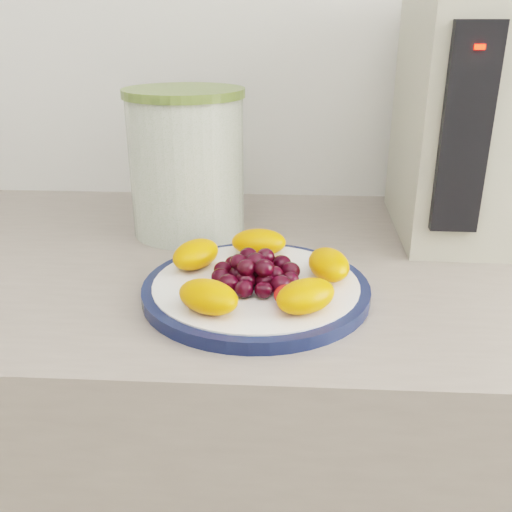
{
  "coord_description": "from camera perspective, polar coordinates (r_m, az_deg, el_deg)",
  "views": [
    {
      "loc": [
        -0.08,
        0.48,
        1.2
      ],
      "look_at": [
        -0.12,
        1.08,
        0.95
      ],
      "focal_mm": 40.0,
      "sensor_mm": 36.0,
      "label": 1
    }
  ],
  "objects": [
    {
      "name": "fruit_plate",
      "position": [
        0.65,
        0.37,
        -1.45
      ],
      "size": [
        0.23,
        0.22,
        0.04
      ],
      "color": "orange",
      "rests_on": "plate_face"
    },
    {
      "name": "plate_face",
      "position": [
        0.67,
        -0.0,
        -3.3
      ],
      "size": [
        0.24,
        0.24,
        0.02
      ],
      "primitive_type": "cylinder",
      "color": "white",
      "rests_on": "counter"
    },
    {
      "name": "appliance_body",
      "position": [
        0.9,
        20.99,
        12.77
      ],
      "size": [
        0.2,
        0.28,
        0.34
      ],
      "primitive_type": "cube",
      "rotation": [
        0.0,
        0.0,
        -0.02
      ],
      "color": "#B2AE97",
      "rests_on": "counter"
    },
    {
      "name": "plate_rim",
      "position": [
        0.67,
        -0.0,
        -3.38
      ],
      "size": [
        0.26,
        0.26,
        0.01
      ],
      "primitive_type": "cylinder",
      "color": "#111A3E",
      "rests_on": "counter"
    },
    {
      "name": "canister",
      "position": [
        0.85,
        -6.9,
        8.83
      ],
      "size": [
        0.21,
        0.21,
        0.2
      ],
      "primitive_type": "cylinder",
      "rotation": [
        0.0,
        0.0,
        -0.33
      ],
      "color": "#325714",
      "rests_on": "counter"
    },
    {
      "name": "canister_lid",
      "position": [
        0.83,
        -7.25,
        15.9
      ],
      "size": [
        0.22,
        0.22,
        0.01
      ],
      "primitive_type": "cylinder",
      "rotation": [
        0.0,
        0.0,
        -0.33
      ],
      "color": "#596E30",
      "rests_on": "canister"
    },
    {
      "name": "appliance_led",
      "position": [
        0.73,
        21.45,
        18.89
      ],
      "size": [
        0.01,
        0.01,
        0.01
      ],
      "primitive_type": "cube",
      "rotation": [
        0.0,
        0.0,
        -0.02
      ],
      "color": "#FF0C05",
      "rests_on": "appliance_panel"
    },
    {
      "name": "appliance_panel",
      "position": [
        0.75,
        20.18,
        11.61
      ],
      "size": [
        0.06,
        0.02,
        0.25
      ],
      "primitive_type": "cube",
      "rotation": [
        0.0,
        0.0,
        -0.02
      ],
      "color": "black",
      "rests_on": "appliance_body"
    },
    {
      "name": "counter",
      "position": [
        1.04,
        7.43,
        -23.68
      ],
      "size": [
        3.5,
        0.6,
        0.9
      ],
      "primitive_type": "cube",
      "color": "gray",
      "rests_on": "floor"
    }
  ]
}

